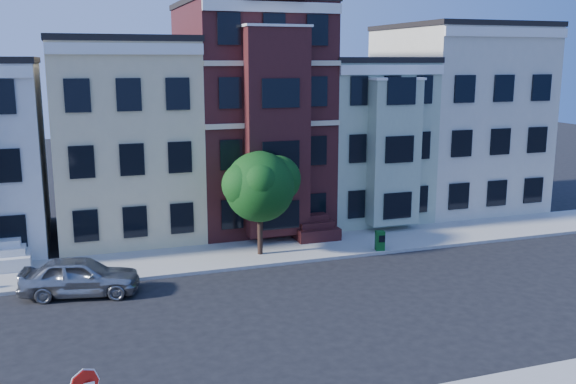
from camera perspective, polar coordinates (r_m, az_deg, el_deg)
name	(u,v)px	position (r m, az deg, el deg)	size (l,w,h in m)	color
ground	(357,311)	(24.39, 6.19, -10.46)	(120.00, 120.00, 0.00)	black
far_sidewalk	(287,250)	(31.36, -0.06, -5.17)	(60.00, 4.00, 0.15)	#9E9B93
house_yellow	(123,140)	(35.23, -14.46, 4.52)	(7.00, 9.00, 10.00)	beige
house_brown	(250,117)	(36.36, -3.42, 6.67)	(7.00, 9.00, 12.00)	#3C1415
house_green	(354,139)	(38.77, 5.92, 4.71)	(6.00, 9.00, 9.00)	#A0B295
house_cream	(456,119)	(42.09, 14.68, 6.31)	(8.00, 9.00, 11.00)	beige
street_tree	(260,191)	(29.77, -2.54, 0.05)	(5.19, 5.19, 6.04)	#134D13
parked_car	(80,276)	(26.81, -18.00, -7.14)	(1.84, 4.58, 1.56)	gray
newspaper_box	(380,241)	(31.29, 8.18, -4.30)	(0.42, 0.37, 0.94)	#0F561E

